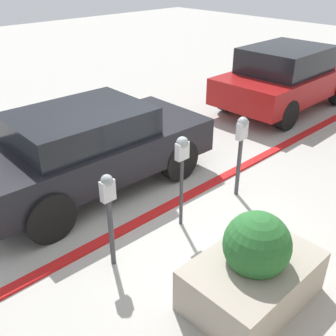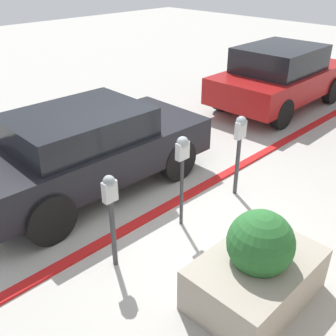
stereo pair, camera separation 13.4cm
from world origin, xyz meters
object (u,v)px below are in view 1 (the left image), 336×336
parked_car_middle (89,146)px  parked_car_rear (286,77)px  planter_box (253,270)px  parking_meter_second (182,158)px  parking_meter_nearest (109,203)px  parking_meter_middle (241,140)px

parked_car_middle → parked_car_rear: (5.92, 0.01, 0.05)m
planter_box → parked_car_middle: bearing=88.5°
parking_meter_second → parked_car_middle: bearing=101.2°
parked_car_rear → parking_meter_nearest: bearing=-166.2°
planter_box → parked_car_middle: 3.40m
planter_box → parking_meter_middle: bearing=42.0°
parking_meter_middle → planter_box: (-1.72, -1.55, -0.55)m
parking_meter_second → parking_meter_middle: 1.28m
parking_meter_nearest → planter_box: parking_meter_nearest is taller
parking_meter_middle → parked_car_middle: parked_car_middle is taller
parking_meter_nearest → parked_car_rear: bearing=14.9°
parking_meter_nearest → planter_box: (0.80, -1.59, -0.48)m
parking_meter_middle → planter_box: bearing=-138.0°
planter_box → parked_car_rear: bearing=29.5°
planter_box → parked_car_middle: parked_car_middle is taller
parked_car_rear → planter_box: bearing=-151.6°
parking_meter_nearest → parked_car_middle: parked_car_middle is taller
planter_box → parked_car_rear: (6.00, 3.39, 0.38)m
parked_car_middle → parked_car_rear: bearing=1.2°
parked_car_middle → parked_car_rear: parked_car_rear is taller
parking_meter_middle → parked_car_middle: 2.47m
parking_meter_second → parked_car_rear: size_ratio=0.34×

